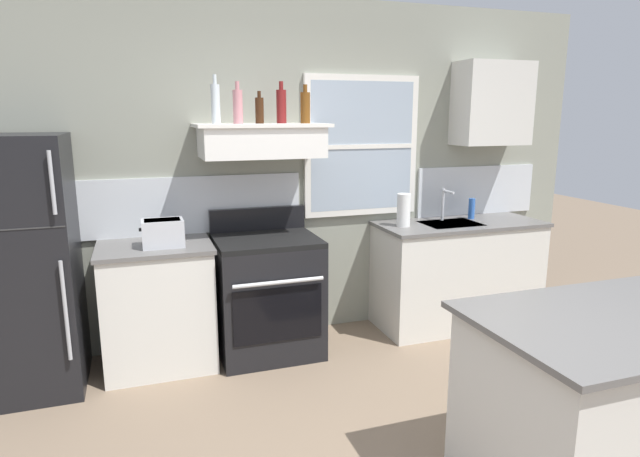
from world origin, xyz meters
TOP-DOWN VIEW (x-y plane):
  - back_wall at (0.03, 2.23)m, footprint 5.40×0.11m
  - refrigerator at (-1.90, 1.84)m, footprint 0.70×0.72m
  - counter_left_of_stove at (-1.05, 1.90)m, footprint 0.79×0.63m
  - toaster at (-0.99, 1.83)m, footprint 0.30×0.20m
  - stove_range at (-0.25, 1.86)m, footprint 0.76×0.69m
  - range_hood_shelf at (-0.25, 1.96)m, footprint 0.96×0.52m
  - bottle_clear_tall at (-0.57, 1.97)m, footprint 0.06×0.06m
  - bottle_rose_pink at (-0.42, 1.91)m, footprint 0.07×0.07m
  - bottle_brown_stout at (-0.26, 1.96)m, footprint 0.06×0.06m
  - bottle_red_label_wine at (-0.08, 2.00)m, footprint 0.07×0.07m
  - bottle_amber_wine at (0.08, 1.92)m, footprint 0.07×0.07m
  - counter_right_with_sink at (1.45, 1.90)m, footprint 1.43×0.63m
  - sink_faucet at (1.35, 2.00)m, footprint 0.03×0.17m
  - paper_towel_roll at (0.91, 1.90)m, footprint 0.11×0.11m
  - dish_soap_bottle at (1.63, 2.00)m, footprint 0.06×0.06m
  - kitchen_island at (0.95, -0.22)m, footprint 1.40×0.90m
  - upper_cabinet_right at (1.80, 2.04)m, footprint 0.64×0.32m

SIDE VIEW (x-z plane):
  - counter_left_of_stove at x=-1.05m, z-range 0.00..0.91m
  - counter_right_with_sink at x=1.45m, z-range 0.00..0.91m
  - kitchen_island at x=0.95m, z-range 0.00..0.91m
  - stove_range at x=-0.25m, z-range -0.08..1.01m
  - refrigerator at x=-1.90m, z-range 0.00..1.69m
  - dish_soap_bottle at x=1.63m, z-range 0.91..1.09m
  - toaster at x=-0.99m, z-range 0.91..1.10m
  - paper_towel_roll at x=0.91m, z-range 0.91..1.18m
  - sink_faucet at x=1.35m, z-range 0.94..1.22m
  - back_wall at x=0.03m, z-range 0.00..2.70m
  - range_hood_shelf at x=-0.25m, z-range 1.50..1.75m
  - bottle_brown_stout at x=-0.26m, z-range 1.73..1.96m
  - bottle_amber_wine at x=0.08m, z-range 1.72..2.00m
  - bottle_rose_pink at x=-0.42m, z-range 1.72..2.02m
  - bottle_red_label_wine at x=-0.08m, z-range 1.72..2.02m
  - bottle_clear_tall at x=-0.57m, z-range 1.72..2.06m
  - upper_cabinet_right at x=1.80m, z-range 1.55..2.25m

